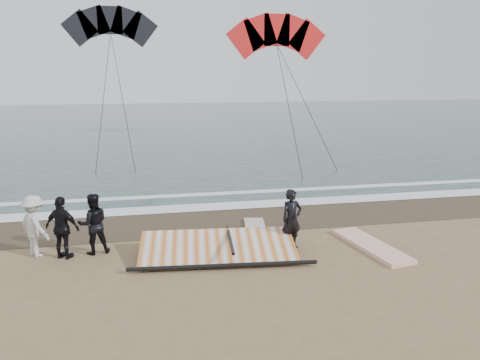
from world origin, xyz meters
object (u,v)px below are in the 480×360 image
(man_main, at_px, (292,219))
(sail_rig, at_px, (215,248))
(board_white, at_px, (371,246))
(board_cream, at_px, (256,231))

(man_main, height_order, sail_rig, man_main)
(board_white, relative_size, board_cream, 1.21)
(man_main, distance_m, board_cream, 1.66)
(man_main, xyz_separation_m, board_white, (2.07, -0.40, -0.73))
(man_main, bearing_deg, sail_rig, 170.13)
(board_white, bearing_deg, board_cream, 137.77)
(board_white, bearing_deg, man_main, 159.74)
(board_cream, bearing_deg, sail_rig, -124.43)
(sail_rig, bearing_deg, man_main, 3.77)
(board_cream, height_order, sail_rig, sail_rig)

